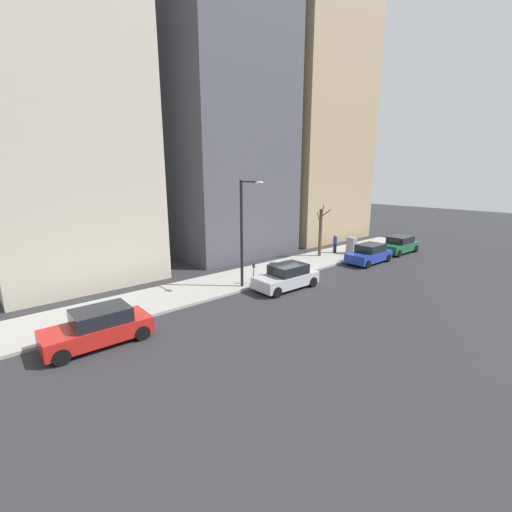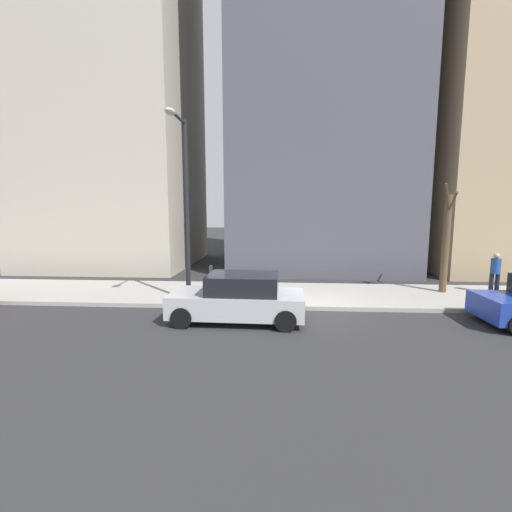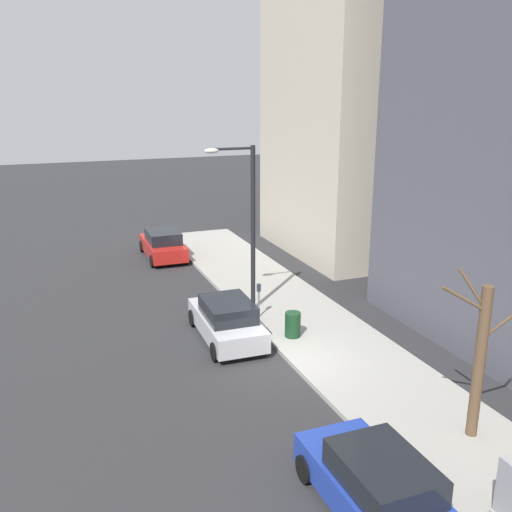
# 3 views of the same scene
# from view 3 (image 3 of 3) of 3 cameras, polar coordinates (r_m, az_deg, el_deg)

# --- Properties ---
(ground_plane) EXTENTS (120.00, 120.00, 0.00)m
(ground_plane) POSITION_cam_3_polar(r_m,az_deg,el_deg) (19.17, 3.00, -10.44)
(ground_plane) COLOR #2B2B2D
(sidewalk) EXTENTS (4.00, 36.00, 0.15)m
(sidewalk) POSITION_cam_3_polar(r_m,az_deg,el_deg) (19.97, 8.31, -9.22)
(sidewalk) COLOR #9E9B93
(sidewalk) RESTS_ON ground
(parked_car_blue) EXTENTS (1.94, 4.21, 1.52)m
(parked_car_blue) POSITION_cam_3_polar(r_m,az_deg,el_deg) (12.88, 12.10, -21.74)
(parked_car_blue) COLOR #1E389E
(parked_car_blue) RESTS_ON ground
(parked_car_silver) EXTENTS (2.03, 4.25, 1.52)m
(parked_car_silver) POSITION_cam_3_polar(r_m,az_deg,el_deg) (20.43, -2.94, -6.43)
(parked_car_silver) COLOR #B7B7BC
(parked_car_silver) RESTS_ON ground
(parked_car_red) EXTENTS (1.97, 4.23, 1.52)m
(parked_car_red) POSITION_cam_3_polar(r_m,az_deg,el_deg) (30.69, -9.28, 1.13)
(parked_car_red) COLOR red
(parked_car_red) RESTS_ON ground
(parking_meter) EXTENTS (0.14, 0.10, 1.35)m
(parking_meter) POSITION_cam_3_polar(r_m,az_deg,el_deg) (21.96, 0.28, -4.09)
(parking_meter) COLOR slate
(parking_meter) RESTS_ON sidewalk
(streetlamp) EXTENTS (1.97, 0.32, 6.50)m
(streetlamp) POSITION_cam_3_polar(r_m,az_deg,el_deg) (21.84, -0.96, 4.10)
(streetlamp) COLOR black
(streetlamp) RESTS_ON sidewalk
(bare_tree) EXTENTS (1.98, 0.98, 4.42)m
(bare_tree) POSITION_cam_3_polar(r_m,az_deg,el_deg) (15.22, 21.44, -9.54)
(bare_tree) COLOR brown
(bare_tree) RESTS_ON sidewalk
(trash_bin) EXTENTS (0.56, 0.56, 0.90)m
(trash_bin) POSITION_cam_3_polar(r_m,az_deg,el_deg) (20.44, 3.69, -6.85)
(trash_bin) COLOR #14381E
(trash_bin) RESTS_ON sidewalk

